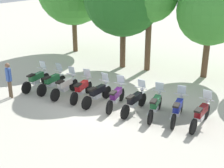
# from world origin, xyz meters

# --- Properties ---
(ground_plane) EXTENTS (80.00, 80.00, 0.00)m
(ground_plane) POSITION_xyz_m (0.00, 0.00, 0.00)
(ground_plane) COLOR #BCB7A8
(motorcycle_0) EXTENTS (0.62, 2.19, 1.37)m
(motorcycle_0) POSITION_xyz_m (-4.33, -0.07, 0.52)
(motorcycle_0) COLOR black
(motorcycle_0) RESTS_ON ground_plane
(motorcycle_1) EXTENTS (0.62, 2.19, 1.37)m
(motorcycle_1) POSITION_xyz_m (-3.37, 0.07, 0.52)
(motorcycle_1) COLOR black
(motorcycle_1) RESTS_ON ground_plane
(motorcycle_2) EXTENTS (0.62, 2.19, 1.37)m
(motorcycle_2) POSITION_xyz_m (-2.41, -0.06, 0.52)
(motorcycle_2) COLOR black
(motorcycle_2) RESTS_ON ground_plane
(motorcycle_3) EXTENTS (0.63, 2.18, 1.37)m
(motorcycle_3) POSITION_xyz_m (-1.45, 0.04, 0.52)
(motorcycle_3) COLOR black
(motorcycle_3) RESTS_ON ground_plane
(motorcycle_4) EXTENTS (0.62, 2.19, 1.37)m
(motorcycle_4) POSITION_xyz_m (-0.48, -0.03, 0.52)
(motorcycle_4) COLOR black
(motorcycle_4) RESTS_ON ground_plane
(motorcycle_5) EXTENTS (0.64, 2.18, 1.37)m
(motorcycle_5) POSITION_xyz_m (0.47, 0.06, 0.52)
(motorcycle_5) COLOR black
(motorcycle_5) RESTS_ON ground_plane
(motorcycle_6) EXTENTS (0.62, 2.19, 1.37)m
(motorcycle_6) POSITION_xyz_m (1.44, 0.03, 0.52)
(motorcycle_6) COLOR black
(motorcycle_6) RESTS_ON ground_plane
(motorcycle_7) EXTENTS (0.63, 2.18, 1.37)m
(motorcycle_7) POSITION_xyz_m (2.39, 0.13, 0.52)
(motorcycle_7) COLOR black
(motorcycle_7) RESTS_ON ground_plane
(motorcycle_8) EXTENTS (0.62, 2.18, 1.37)m
(motorcycle_8) POSITION_xyz_m (3.35, 0.24, 0.52)
(motorcycle_8) COLOR black
(motorcycle_8) RESTS_ON ground_plane
(motorcycle_9) EXTENTS (0.62, 2.19, 1.37)m
(motorcycle_9) POSITION_xyz_m (4.32, 0.25, 0.52)
(motorcycle_9) COLOR black
(motorcycle_9) RESTS_ON ground_plane
(person_0) EXTENTS (0.41, 0.28, 1.78)m
(person_0) POSITION_xyz_m (-4.57, -1.65, 1.06)
(person_0) COLOR brown
(person_0) RESTS_ON ground_plane
(tree_3) EXTENTS (3.75, 3.75, 5.69)m
(tree_3) POSITION_xyz_m (2.84, 6.36, 3.80)
(tree_3) COLOR brown
(tree_3) RESTS_ON ground_plane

